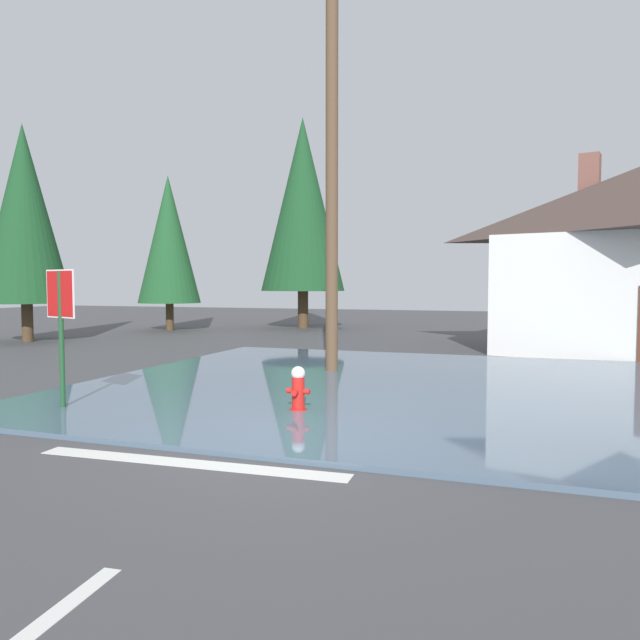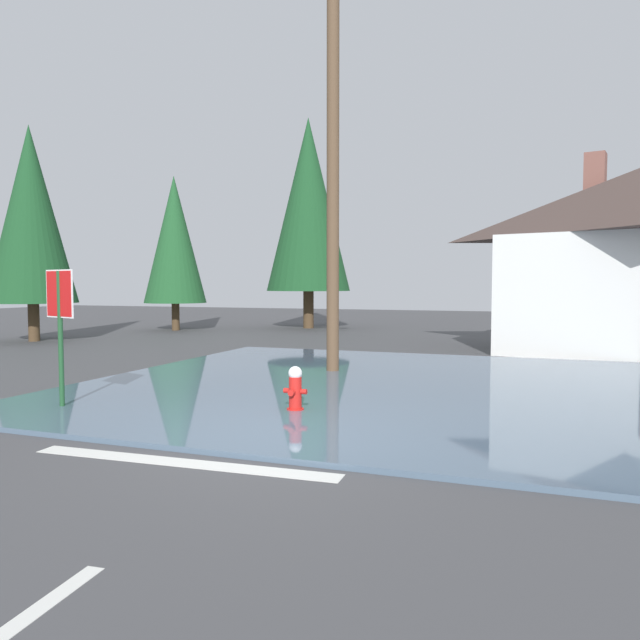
% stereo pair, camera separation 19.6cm
% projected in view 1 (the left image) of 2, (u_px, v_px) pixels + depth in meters
% --- Properties ---
extents(ground_plane, '(80.00, 80.00, 0.10)m').
position_uv_depth(ground_plane, '(279.00, 445.00, 7.81)').
color(ground_plane, '#424244').
extents(flood_puddle, '(11.33, 10.75, 0.07)m').
position_uv_depth(flood_puddle, '(380.00, 385.00, 11.93)').
color(flood_puddle, '#4C6075').
rests_on(flood_puddle, ground).
extents(lane_stop_bar, '(3.81, 0.47, 0.01)m').
position_uv_depth(lane_stop_bar, '(188.00, 463.00, 6.82)').
color(lane_stop_bar, silver).
rests_on(lane_stop_bar, ground).
extents(stop_sign_near, '(0.74, 0.25, 2.26)m').
position_uv_depth(stop_sign_near, '(61.00, 310.00, 9.52)').
color(stop_sign_near, '#1E4C28').
rests_on(stop_sign_near, ground).
extents(fire_hydrant, '(0.38, 0.33, 0.76)m').
position_uv_depth(fire_hydrant, '(298.00, 391.00, 9.38)').
color(fire_hydrant, red).
rests_on(fire_hydrant, ground).
extents(utility_pole, '(1.60, 0.28, 9.56)m').
position_uv_depth(utility_pole, '(332.00, 153.00, 13.39)').
color(utility_pole, brown).
rests_on(utility_pole, ground).
extents(pine_tree_tall_left, '(2.71, 2.71, 6.79)m').
position_uv_depth(pine_tree_tall_left, '(169.00, 240.00, 26.33)').
color(pine_tree_tall_left, '#4C3823').
rests_on(pine_tree_tall_left, ground).
extents(pine_tree_mid_left, '(3.86, 3.86, 9.65)m').
position_uv_depth(pine_tree_mid_left, '(303.00, 205.00, 27.63)').
color(pine_tree_mid_left, '#4C3823').
rests_on(pine_tree_mid_left, ground).
extents(pine_tree_short_left, '(3.06, 3.06, 7.64)m').
position_uv_depth(pine_tree_short_left, '(24.00, 214.00, 21.08)').
color(pine_tree_short_left, '#4C3823').
rests_on(pine_tree_short_left, ground).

